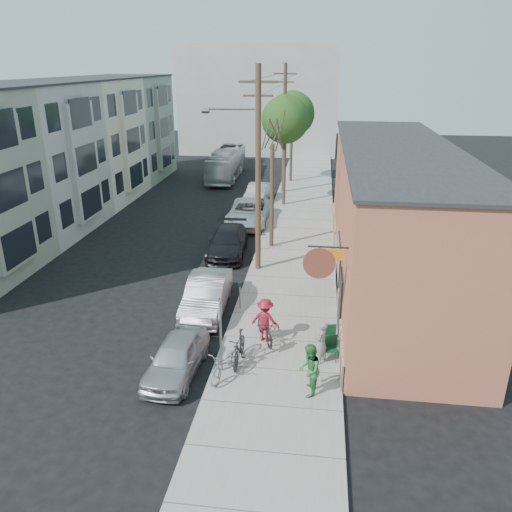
# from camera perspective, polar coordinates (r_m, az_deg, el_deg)

# --- Properties ---
(ground) EXTENTS (120.00, 120.00, 0.00)m
(ground) POSITION_cam_1_polar(r_m,az_deg,el_deg) (22.08, -7.79, -6.42)
(ground) COLOR black
(sidewalk) EXTENTS (4.50, 58.00, 0.15)m
(sidewalk) POSITION_cam_1_polar(r_m,az_deg,el_deg) (31.51, 4.84, 2.49)
(sidewalk) COLOR #99968D
(sidewalk) RESTS_ON ground
(cafe_building) EXTENTS (6.60, 20.20, 6.61)m
(cafe_building) POSITION_cam_1_polar(r_m,az_deg,el_deg) (25.04, 15.29, 4.55)
(cafe_building) COLOR #BB6045
(cafe_building) RESTS_ON ground
(apartment_row) EXTENTS (6.30, 32.00, 9.00)m
(apartment_row) POSITION_cam_1_polar(r_m,az_deg,el_deg) (37.53, -20.56, 11.26)
(apartment_row) COLOR gray
(apartment_row) RESTS_ON ground
(end_cap_building) EXTENTS (18.00, 8.00, 12.00)m
(end_cap_building) POSITION_cam_1_polar(r_m,az_deg,el_deg) (61.41, 0.44, 17.40)
(end_cap_building) COLOR #AFB0AA
(end_cap_building) RESTS_ON ground
(sign_post) EXTENTS (0.07, 0.45, 2.80)m
(sign_post) POSITION_cam_1_polar(r_m,az_deg,el_deg) (17.03, -4.08, -8.20)
(sign_post) COLOR slate
(sign_post) RESTS_ON sidewalk
(parking_meter_near) EXTENTS (0.14, 0.14, 1.24)m
(parking_meter_near) POSITION_cam_1_polar(r_m,az_deg,el_deg) (21.55, -1.84, -4.04)
(parking_meter_near) COLOR slate
(parking_meter_near) RESTS_ON sidewalk
(parking_meter_far) EXTENTS (0.14, 0.14, 1.24)m
(parking_meter_far) POSITION_cam_1_polar(r_m,az_deg,el_deg) (28.28, 0.52, 2.29)
(parking_meter_far) COLOR slate
(parking_meter_far) RESTS_ON sidewalk
(utility_pole_near) EXTENTS (3.57, 0.28, 10.00)m
(utility_pole_near) POSITION_cam_1_polar(r_m,az_deg,el_deg) (24.51, 0.11, 10.03)
(utility_pole_near) COLOR #503A28
(utility_pole_near) RESTS_ON sidewalk
(utility_pole_far) EXTENTS (1.80, 0.28, 10.00)m
(utility_pole_far) POSITION_cam_1_polar(r_m,az_deg,el_deg) (40.86, 3.25, 14.46)
(utility_pole_far) COLOR #503A28
(utility_pole_far) RESTS_ON sidewalk
(tree_bare) EXTENTS (0.24, 0.24, 5.90)m
(tree_bare) POSITION_cam_1_polar(r_m,az_deg,el_deg) (28.34, 1.83, 6.79)
(tree_bare) COLOR #44392C
(tree_bare) RESTS_ON sidewalk
(tree_leafy_mid) EXTENTS (3.42, 3.42, 7.93)m
(tree_leafy_mid) POSITION_cam_1_polar(r_m,az_deg,el_deg) (36.86, 3.37, 15.28)
(tree_leafy_mid) COLOR #44392C
(tree_leafy_mid) RESTS_ON sidewalk
(tree_leafy_far) EXTENTS (3.87, 3.87, 7.80)m
(tree_leafy_far) POSITION_cam_1_polar(r_m,az_deg,el_deg) (44.86, 4.15, 15.89)
(tree_leafy_far) COLOR #44392C
(tree_leafy_far) RESTS_ON sidewalk
(patio_chair_a) EXTENTS (0.62, 0.62, 0.88)m
(patio_chair_a) POSITION_cam_1_polar(r_m,az_deg,el_deg) (18.42, 8.54, -10.43)
(patio_chair_a) COLOR #0F3923
(patio_chair_a) RESTS_ON sidewalk
(patio_chair_b) EXTENTS (0.60, 0.60, 0.88)m
(patio_chair_b) POSITION_cam_1_polar(r_m,az_deg,el_deg) (19.07, 8.44, -9.22)
(patio_chair_b) COLOR #0F3923
(patio_chair_b) RESTS_ON sidewalk
(patron_grey) EXTENTS (0.55, 0.67, 1.59)m
(patron_grey) POSITION_cam_1_polar(r_m,az_deg,el_deg) (18.05, 7.50, -9.76)
(patron_grey) COLOR gray
(patron_grey) RESTS_ON sidewalk
(patron_green) EXTENTS (0.73, 0.91, 1.80)m
(patron_green) POSITION_cam_1_polar(r_m,az_deg,el_deg) (16.36, 6.11, -12.86)
(patron_green) COLOR #327E3C
(patron_green) RESTS_ON sidewalk
(cyclist) EXTENTS (1.25, 0.90, 1.74)m
(cyclist) POSITION_cam_1_polar(r_m,az_deg,el_deg) (19.17, 1.06, -7.32)
(cyclist) COLOR maroon
(cyclist) RESTS_ON sidewalk
(cyclist_bike) EXTENTS (1.31, 1.94, 0.97)m
(cyclist_bike) POSITION_cam_1_polar(r_m,az_deg,el_deg) (19.36, 1.06, -8.32)
(cyclist_bike) COLOR black
(cyclist_bike) RESTS_ON sidewalk
(parked_bike_a) EXTENTS (0.61, 1.93, 1.15)m
(parked_bike_a) POSITION_cam_1_polar(r_m,az_deg,el_deg) (18.00, -1.94, -10.49)
(parked_bike_a) COLOR black
(parked_bike_a) RESTS_ON sidewalk
(parked_bike_b) EXTENTS (1.30, 2.10, 1.04)m
(parked_bike_b) POSITION_cam_1_polar(r_m,az_deg,el_deg) (17.37, -3.47, -12.03)
(parked_bike_b) COLOR gray
(parked_bike_b) RESTS_ON sidewalk
(car_0) EXTENTS (1.79, 3.95, 1.32)m
(car_0) POSITION_cam_1_polar(r_m,az_deg,el_deg) (17.84, -9.07, -11.36)
(car_0) COLOR #ADADB5
(car_0) RESTS_ON ground
(car_1) EXTENTS (1.80, 4.73, 1.54)m
(car_1) POSITION_cam_1_polar(r_m,az_deg,el_deg) (21.80, -5.66, -4.44)
(car_1) COLOR #999AA0
(car_1) RESTS_ON ground
(car_2) EXTENTS (2.27, 5.07, 1.44)m
(car_2) POSITION_cam_1_polar(r_m,az_deg,el_deg) (28.17, -3.26, 1.61)
(car_2) COLOR black
(car_2) RESTS_ON ground
(car_3) EXTENTS (2.67, 5.69, 1.57)m
(car_3) POSITION_cam_1_polar(r_m,az_deg,el_deg) (33.55, -0.85, 5.02)
(car_3) COLOR #BABFC2
(car_3) RESTS_ON ground
(car_4) EXTENTS (1.82, 4.43, 1.43)m
(car_4) POSITION_cam_1_polar(r_m,az_deg,el_deg) (38.83, 0.22, 7.18)
(car_4) COLOR #999AA0
(car_4) RESTS_ON ground
(bus) EXTENTS (2.41, 9.70, 2.69)m
(bus) POSITION_cam_1_polar(r_m,az_deg,el_deg) (47.22, -3.40, 10.48)
(bus) COLOR silver
(bus) RESTS_ON ground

